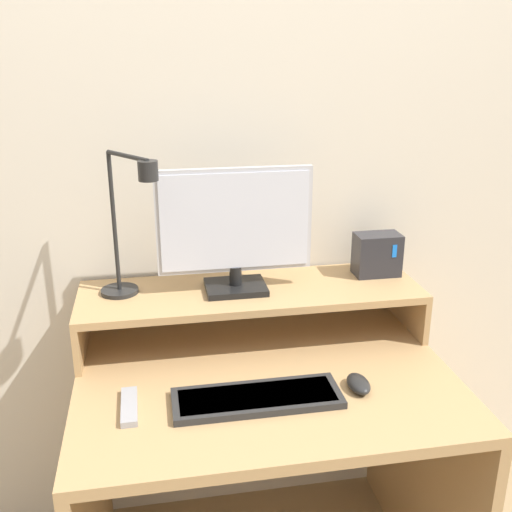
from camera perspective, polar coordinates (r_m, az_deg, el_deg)
name	(u,v)px	position (r m, az deg, el deg)	size (l,w,h in m)	color
wall_back	(240,154)	(1.84, -1.53, 9.70)	(6.00, 0.05, 2.50)	beige
desk	(265,444)	(1.77, 0.84, -17.43)	(1.00, 0.75, 0.73)	tan
monitor_shelf	(251,296)	(1.78, -0.48, -3.87)	(1.00, 0.31, 0.15)	tan
monitor	(235,228)	(1.70, -2.03, 2.65)	(0.44, 0.14, 0.36)	black
desk_lamp	(129,229)	(1.65, -12.02, 2.49)	(0.18, 0.23, 0.41)	black
router_dock	(377,254)	(1.89, 11.45, 0.15)	(0.14, 0.09, 0.13)	#28282D
keyboard	(257,398)	(1.52, 0.11, -13.35)	(0.42, 0.14, 0.02)	#282828
mouse	(358,384)	(1.59, 9.73, -11.90)	(0.06, 0.10, 0.03)	black
remote_control	(129,407)	(1.52, -11.98, -13.85)	(0.04, 0.15, 0.02)	#99999E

